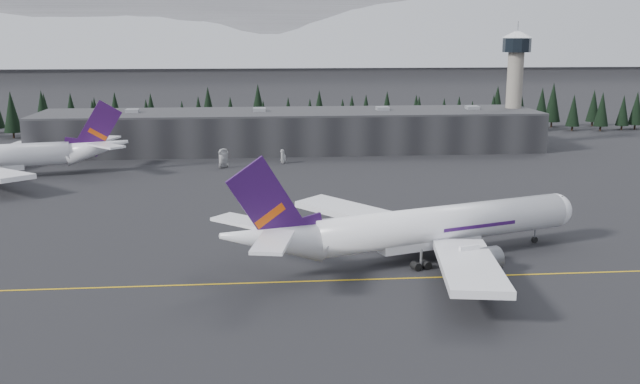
{
  "coord_description": "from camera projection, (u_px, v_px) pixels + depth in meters",
  "views": [
    {
      "loc": [
        -11.33,
        -104.48,
        36.67
      ],
      "look_at": [
        0.0,
        20.0,
        9.0
      ],
      "focal_mm": 40.0,
      "sensor_mm": 36.0,
      "label": 1
    }
  ],
  "objects": [
    {
      "name": "ground",
      "position": [
        332.0,
        276.0,
        110.52
      ],
      "size": [
        1400.0,
        1400.0,
        0.0
      ],
      "primitive_type": "plane",
      "color": "black",
      "rests_on": "ground"
    },
    {
      "name": "jet_main",
      "position": [
        414.0,
        228.0,
        117.26
      ],
      "size": [
        64.12,
        57.75,
        19.38
      ],
      "rotation": [
        0.0,
        0.0,
        0.32
      ],
      "color": "white",
      "rests_on": "ground"
    },
    {
      "name": "gse_vehicle_b",
      "position": [
        283.0,
        161.0,
        207.25
      ],
      "size": [
        4.44,
        2.73,
        1.41
      ],
      "primitive_type": "imported",
      "rotation": [
        0.0,
        0.0,
        -1.3
      ],
      "color": "silver",
      "rests_on": "ground"
    },
    {
      "name": "taxiline",
      "position": [
        333.0,
        281.0,
        108.57
      ],
      "size": [
        400.0,
        0.4,
        0.02
      ],
      "primitive_type": "cube",
      "color": "gold",
      "rests_on": "ground"
    },
    {
      "name": "treeline",
      "position": [
        286.0,
        114.0,
        266.42
      ],
      "size": [
        360.0,
        20.0,
        15.0
      ],
      "primitive_type": "cube",
      "color": "black",
      "rests_on": "ground"
    },
    {
      "name": "gse_vehicle_a",
      "position": [
        223.0,
        165.0,
        200.15
      ],
      "size": [
        4.36,
        6.11,
        1.55
      ],
      "primitive_type": "imported",
      "rotation": [
        0.0,
        0.0,
        0.36
      ],
      "color": "silver",
      "rests_on": "ground"
    },
    {
      "name": "terminal",
      "position": [
        291.0,
        130.0,
        230.7
      ],
      "size": [
        160.0,
        30.0,
        12.6
      ],
      "color": "black",
      "rests_on": "ground"
    },
    {
      "name": "mountain_ridge",
      "position": [
        262.0,
        59.0,
        1082.86
      ],
      "size": [
        4400.0,
        900.0,
        420.0
      ],
      "primitive_type": null,
      "color": "white",
      "rests_on": "ground"
    },
    {
      "name": "control_tower",
      "position": [
        515.0,
        75.0,
        236.56
      ],
      "size": [
        10.0,
        10.0,
        37.7
      ],
      "color": "gray",
      "rests_on": "ground"
    }
  ]
}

